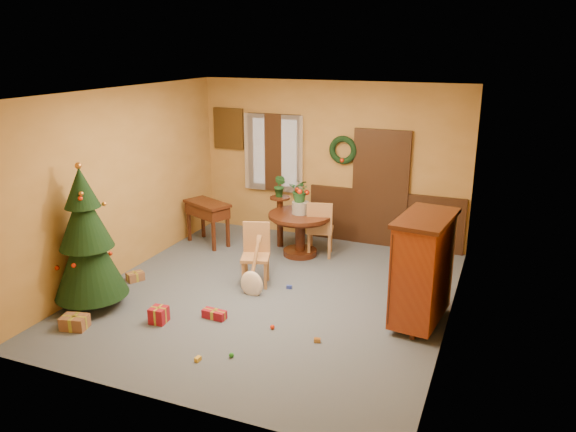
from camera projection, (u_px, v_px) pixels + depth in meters
The scene contains 21 objects.
room_envelope at pixel (340, 181), 10.20m from camera, with size 5.50×5.50×5.50m.
dining_table at pixel (300, 226), 9.59m from camera, with size 1.09×1.09×0.75m.
urn at pixel (300, 208), 9.49m from camera, with size 0.28×0.28×0.21m, color slate.
centerpiece_plant at pixel (300, 190), 9.40m from camera, with size 0.36×0.31×0.40m, color #1E4C23.
chair_near at pixel (256, 252), 8.48m from camera, with size 0.52×0.52×0.94m.
chair_far at pixel (320, 227), 9.52m from camera, with size 0.52×0.52×0.99m.
guitar at pixel (251, 268), 8.09m from camera, with size 0.35×0.17×0.83m, color #F3E2CA, non-canonical shape.
plant_stand at pixel (280, 216), 10.00m from camera, with size 0.36×0.36×0.92m.
stand_plant at pixel (280, 186), 9.84m from camera, with size 0.22×0.18×0.40m, color #19471E.
christmas_tree at pixel (87, 241), 7.57m from camera, with size 0.99×0.99×2.05m.
writing_desk at pixel (207, 212), 10.12m from camera, with size 0.99×0.77×0.79m.
sideboard at pixel (423, 267), 7.16m from camera, with size 0.74×1.21×1.47m.
gift_a at pixel (75, 322), 7.21m from camera, with size 0.37×0.30×0.17m.
gift_b at pixel (159, 315), 7.37m from camera, with size 0.23×0.23×0.21m.
gift_c at pixel (135, 277), 8.67m from camera, with size 0.27×0.30×0.14m.
gift_d at pixel (214, 314), 7.49m from camera, with size 0.33×0.15×0.12m.
toy_a at pixel (289, 287), 8.40m from camera, with size 0.08×0.05×0.05m, color #24379D.
toy_b at pixel (231, 355), 6.56m from camera, with size 0.06×0.06×0.06m, color #227D22.
toy_c at pixel (198, 359), 6.49m from camera, with size 0.08×0.05×0.05m, color gold.
toy_d at pixel (272, 327), 7.21m from camera, with size 0.06×0.06×0.06m, color red.
toy_e at pixel (317, 340), 6.90m from camera, with size 0.08×0.05×0.05m, color orange.
Camera 1 is at (3.04, -6.86, 3.53)m, focal length 35.00 mm.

